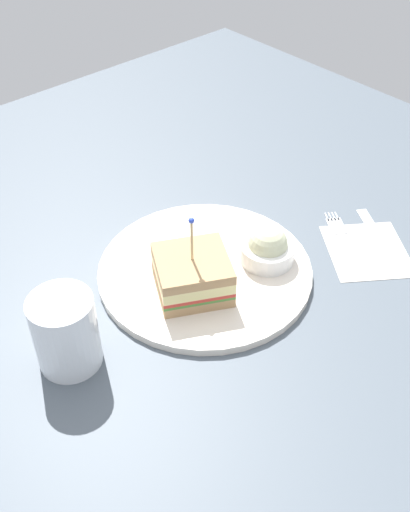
# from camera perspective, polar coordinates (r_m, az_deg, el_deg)

# --- Properties ---
(ground_plane) EXTENTS (1.19, 1.19, 0.02)m
(ground_plane) POSITION_cam_1_polar(r_m,az_deg,el_deg) (0.80, 0.00, -2.18)
(ground_plane) COLOR #4C5660
(plate) EXTENTS (0.27, 0.27, 0.01)m
(plate) POSITION_cam_1_polar(r_m,az_deg,el_deg) (0.79, 0.00, -1.38)
(plate) COLOR silver
(plate) RESTS_ON ground_plane
(sandwich_half_center) EXTENTS (0.12, 0.11, 0.11)m
(sandwich_half_center) POSITION_cam_1_polar(r_m,az_deg,el_deg) (0.74, -1.17, -1.72)
(sandwich_half_center) COLOR tan
(sandwich_half_center) RESTS_ON plate
(coleslaw_bowl) EXTENTS (0.07, 0.07, 0.05)m
(coleslaw_bowl) POSITION_cam_1_polar(r_m,az_deg,el_deg) (0.79, 5.82, 0.76)
(coleslaw_bowl) COLOR white
(coleslaw_bowl) RESTS_ON plate
(drink_glass) EXTENTS (0.07, 0.07, 0.09)m
(drink_glass) POSITION_cam_1_polar(r_m,az_deg,el_deg) (0.68, -12.77, -7.22)
(drink_glass) COLOR beige
(drink_glass) RESTS_ON ground_plane
(napkin) EXTENTS (0.15, 0.15, 0.00)m
(napkin) POSITION_cam_1_polar(r_m,az_deg,el_deg) (0.85, 14.83, 0.50)
(napkin) COLOR beige
(napkin) RESTS_ON ground_plane
(fork) EXTENTS (0.08, 0.11, 0.00)m
(fork) POSITION_cam_1_polar(r_m,az_deg,el_deg) (0.87, 12.47, 2.05)
(fork) COLOR silver
(fork) RESTS_ON ground_plane
(knife) EXTENTS (0.07, 0.11, 0.00)m
(knife) POSITION_cam_1_polar(r_m,az_deg,el_deg) (0.89, 15.55, 2.16)
(knife) COLOR silver
(knife) RESTS_ON ground_plane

